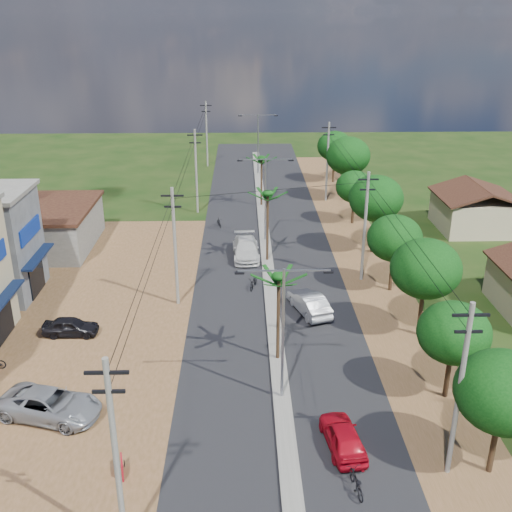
{
  "coord_description": "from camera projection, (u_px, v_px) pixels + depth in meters",
  "views": [
    {
      "loc": [
        -2.11,
        -28.19,
        20.29
      ],
      "look_at": [
        -1.12,
        13.97,
        3.0
      ],
      "focal_mm": 42.0,
      "sensor_mm": 36.0,
      "label": 1
    }
  ],
  "objects": [
    {
      "name": "utility_pole_w_a",
      "position": [
        116.0,
        455.0,
        22.61
      ],
      "size": [
        1.6,
        0.24,
        9.0
      ],
      "color": "#605E56",
      "rests_on": "ground"
    },
    {
      "name": "tree_east_b",
      "position": [
        454.0,
        333.0,
        32.46
      ],
      "size": [
        4.0,
        4.0,
        5.83
      ],
      "color": "black",
      "rests_on": "ground"
    },
    {
      "name": "palm_median_far",
      "position": [
        262.0,
        160.0,
        65.12
      ],
      "size": [
        2.0,
        2.0,
        5.85
      ],
      "color": "black",
      "rests_on": "ground"
    },
    {
      "name": "house_east_far",
      "position": [
        476.0,
        206.0,
        59.27
      ],
      "size": [
        7.6,
        7.5,
        4.6
      ],
      "color": "tan",
      "rests_on": "ground"
    },
    {
      "name": "car_red_near",
      "position": [
        343.0,
        437.0,
        29.72
      ],
      "size": [
        2.16,
        4.27,
        1.39
      ],
      "primitive_type": "imported",
      "rotation": [
        0.0,
        0.0,
        3.27
      ],
      "color": "#A00816",
      "rests_on": "ground"
    },
    {
      "name": "tree_east_f",
      "position": [
        354.0,
        187.0,
        60.3
      ],
      "size": [
        3.8,
        3.8,
        5.52
      ],
      "color": "black",
      "rests_on": "ground"
    },
    {
      "name": "utility_pole_e_c",
      "position": [
        327.0,
        160.0,
        67.33
      ],
      "size": [
        1.6,
        0.24,
        9.0
      ],
      "color": "#605E56",
      "rests_on": "ground"
    },
    {
      "name": "utility_pole_e_b",
      "position": [
        365.0,
        225.0,
        46.98
      ],
      "size": [
        1.6,
        0.24,
        9.0
      ],
      "color": "#605E56",
      "rests_on": "ground"
    },
    {
      "name": "moto_rider_west_b",
      "position": [
        219.0,
        223.0,
        60.48
      ],
      "size": [
        0.81,
        1.6,
        0.92
      ],
      "primitive_type": "imported",
      "rotation": [
        0.0,
        0.0,
        0.26
      ],
      "color": "black",
      "rests_on": "ground"
    },
    {
      "name": "moto_rider_east",
      "position": [
        356.0,
        483.0,
        27.09
      ],
      "size": [
        0.91,
        1.98,
        1.0
      ],
      "primitive_type": "imported",
      "rotation": [
        0.0,
        0.0,
        3.27
      ],
      "color": "black",
      "rests_on": "ground"
    },
    {
      "name": "streetlight_near",
      "position": [
        283.0,
        324.0,
        32.0
      ],
      "size": [
        5.1,
        0.18,
        8.0
      ],
      "color": "gray",
      "rests_on": "ground"
    },
    {
      "name": "car_silver_mid",
      "position": [
        309.0,
        303.0,
        43.14
      ],
      "size": [
        3.01,
        4.97,
        1.55
      ],
      "primitive_type": "imported",
      "rotation": [
        0.0,
        0.0,
        3.46
      ],
      "color": "gray",
      "rests_on": "ground"
    },
    {
      "name": "palm_median_near",
      "position": [
        279.0,
        280.0,
        35.42
      ],
      "size": [
        2.0,
        2.0,
        6.15
      ],
      "color": "black",
      "rests_on": "ground"
    },
    {
      "name": "car_parked_silver",
      "position": [
        50.0,
        405.0,
        31.97
      ],
      "size": [
        6.04,
        3.99,
        1.54
      ],
      "primitive_type": "imported",
      "rotation": [
        0.0,
        0.0,
        1.29
      ],
      "color": "gray",
      "rests_on": "ground"
    },
    {
      "name": "utility_pole_w_c",
      "position": [
        196.0,
        170.0,
        63.31
      ],
      "size": [
        1.6,
        0.24,
        9.0
      ],
      "color": "#605E56",
      "rests_on": "ground"
    },
    {
      "name": "tree_east_e",
      "position": [
        376.0,
        198.0,
        52.45
      ],
      "size": [
        4.8,
        4.8,
        7.14
      ],
      "color": "black",
      "rests_on": "ground"
    },
    {
      "name": "road",
      "position": [
        270.0,
        286.0,
        47.69
      ],
      "size": [
        12.0,
        110.0,
        0.04
      ],
      "primitive_type": "cube",
      "color": "black",
      "rests_on": "ground"
    },
    {
      "name": "dirt_shoulder_east",
      "position": [
        376.0,
        285.0,
        47.87
      ],
      "size": [
        5.0,
        90.0,
        0.03
      ],
      "primitive_type": "cube",
      "color": "brown",
      "rests_on": "ground"
    },
    {
      "name": "utility_pole_e_a",
      "position": [
        460.0,
        388.0,
        26.63
      ],
      "size": [
        1.6,
        0.24,
        9.0
      ],
      "color": "#605E56",
      "rests_on": "ground"
    },
    {
      "name": "streetlight_far",
      "position": [
        258.0,
        139.0,
        78.26
      ],
      "size": [
        5.1,
        0.18,
        8.0
      ],
      "color": "gray",
      "rests_on": "ground"
    },
    {
      "name": "moto_rider_west_a",
      "position": [
        254.0,
        283.0,
        47.07
      ],
      "size": [
        1.11,
        1.98,
        0.99
      ],
      "primitive_type": "imported",
      "rotation": [
        0.0,
        0.0,
        -0.26
      ],
      "color": "black",
      "rests_on": "ground"
    },
    {
      "name": "utility_pole_w_d",
      "position": [
        207.0,
        132.0,
        82.74
      ],
      "size": [
        1.6,
        0.24,
        9.0
      ],
      "color": "#605E56",
      "rests_on": "ground"
    },
    {
      "name": "low_shed",
      "position": [
        37.0,
        227.0,
        54.82
      ],
      "size": [
        10.4,
        10.4,
        3.95
      ],
      "color": "#605E56",
      "rests_on": "ground"
    },
    {
      "name": "car_white_far",
      "position": [
        246.0,
        249.0,
        52.91
      ],
      "size": [
        2.47,
        5.58,
        1.59
      ],
      "primitive_type": "imported",
      "rotation": [
        0.0,
        0.0,
        0.04
      ],
      "color": "#B7B6B2",
      "rests_on": "ground"
    },
    {
      "name": "car_parked_dark",
      "position": [
        71.0,
        327.0,
        40.18
      ],
      "size": [
        3.72,
        1.56,
        1.26
      ],
      "primitive_type": "imported",
      "rotation": [
        0.0,
        0.0,
        1.55
      ],
      "color": "black",
      "rests_on": "ground"
    },
    {
      "name": "dirt_lot_west",
      "position": [
        55.0,
        331.0,
        40.89
      ],
      "size": [
        18.0,
        46.0,
        0.04
      ],
      "primitive_type": "cube",
      "color": "brown",
      "rests_on": "ground"
    },
    {
      "name": "tree_east_d",
      "position": [
        395.0,
        238.0,
        45.33
      ],
      "size": [
        4.2,
        4.2,
        6.13
      ],
      "color": "black",
      "rests_on": "ground"
    },
    {
      "name": "utility_pole_w_b",
      "position": [
        175.0,
        245.0,
        42.96
      ],
      "size": [
        1.6,
        0.24,
        9.0
      ],
      "color": "#605E56",
      "rests_on": "ground"
    },
    {
      "name": "median",
      "position": [
        268.0,
        270.0,
        50.43
      ],
      "size": [
        1.0,
        90.0,
        0.18
      ],
      "primitive_type": "cube",
      "color": "#605E56",
      "rests_on": "ground"
    },
    {
      "name": "streetlight_mid",
      "position": [
        265.0,
        193.0,
        55.13
      ],
      "size": [
        5.1,
        0.18,
        8.0
      ],
      "color": "gray",
      "rests_on": "ground"
    },
    {
      "name": "tree_east_a",
      "position": [
        503.0,
        392.0,
        26.77
      ],
      "size": [
        4.4,
        4.4,
        6.37
      ],
      "color": "black",
      "rests_on": "ground"
    },
    {
      "name": "tree_east_c",
      "position": [
        426.0,
        269.0,
        38.66
      ],
      "size": [
        4.6,
        4.6,
        6.83
      ],
      "color": "black",
      "rests_on": "ground"
    },
    {
      "name": "ground",
      "position": [
        282.0,
        398.0,
        33.82
      ],
      "size": [
        160.0,
        160.0,
        0.0
      ],
      "primitive_type": "plane",
      "color": "black",
      "rests_on": "ground"
    },
    {
      "name": "tree_east_g",
      "position": [
        348.0,
        156.0,
        67.2
      ],
      "size": [
        5.0,
        5.0,
        7.38
      ],
      "color": "black",
      "rests_on": "ground"
    },
    {
      "name": "tree_east_h",
      "position": [
        335.0,
        146.0,
        74.82
      ],
      "size": [
        4.4,
        4.4,
        6.52
      ],
      "color": "black",
      "rests_on": "ground"
    },
    {
      "name": "palm_median_mid",
      "position": [
        268.0,
        197.0,
        50.08
      ],
      "size": [
        2.0,
        2.0,
        6.55
      ],
      "color": "black",
      "rests_on": "ground"
    },
    {
      "name": "roadside_sign",
      "position": [
        122.0,
        467.0,
        28.07
      ],
      "size": [
        0.31,
        1.07,
        0.9
      ],
      "rotation": [
        0.0,
        0.0,
        0.22
      ],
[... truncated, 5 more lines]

